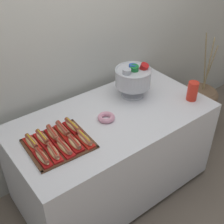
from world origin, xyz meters
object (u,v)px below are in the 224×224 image
at_px(hot_dog_3, 75,143).
at_px(floor_vase, 196,111).
at_px(hot_dog_2, 64,148).
at_px(donut, 106,117).
at_px(serving_tray, 59,144).
at_px(hot_dog_1, 53,152).
at_px(hot_dog_6, 42,138).
at_px(cup_stack, 192,91).
at_px(hot_dog_0, 42,157).
at_px(hot_dog_7, 53,134).
at_px(hot_dog_4, 85,139).
at_px(punch_bowl, 133,77).
at_px(hot_dog_9, 73,126).
at_px(buffet_table, 112,152).
at_px(hot_dog_8, 63,130).
at_px(hot_dog_5, 32,142).

bearing_deg(hot_dog_3, floor_vase, 7.90).
xyz_separation_m(hot_dog_2, donut, (0.42, 0.11, -0.02)).
xyz_separation_m(serving_tray, donut, (0.41, 0.03, 0.01)).
bearing_deg(hot_dog_1, floor_vase, 7.00).
xyz_separation_m(hot_dog_3, donut, (0.34, 0.12, -0.01)).
height_order(hot_dog_3, hot_dog_6, hot_dog_6).
relative_size(floor_vase, hot_dog_1, 6.08).
bearing_deg(cup_stack, hot_dog_0, 175.79).
bearing_deg(hot_dog_2, cup_stack, -4.40).
xyz_separation_m(hot_dog_0, hot_dog_6, (0.08, 0.16, 0.00)).
distance_m(serving_tray, hot_dog_7, 0.09).
relative_size(hot_dog_4, punch_bowl, 0.62).
xyz_separation_m(hot_dog_3, hot_dog_6, (-0.14, 0.17, 0.00)).
distance_m(serving_tray, punch_bowl, 0.82).
bearing_deg(hot_dog_9, punch_bowl, 8.30).
bearing_deg(hot_dog_7, serving_tray, -92.80).
height_order(hot_dog_4, hot_dog_7, hot_dog_7).
bearing_deg(hot_dog_4, buffet_table, 21.14).
height_order(buffet_table, serving_tray, serving_tray).
bearing_deg(hot_dog_7, hot_dog_0, -135.07).
distance_m(buffet_table, hot_dog_0, 0.75).
distance_m(buffet_table, hot_dog_2, 0.64).
height_order(buffet_table, hot_dog_8, hot_dog_8).
distance_m(hot_dog_9, cup_stack, 1.00).
xyz_separation_m(hot_dog_4, hot_dog_6, (-0.22, 0.18, 0.00)).
xyz_separation_m(serving_tray, punch_bowl, (0.78, 0.17, 0.16)).
relative_size(floor_vase, hot_dog_9, 6.08).
bearing_deg(serving_tray, floor_vase, 4.69).
bearing_deg(floor_vase, hot_dog_1, -173.00).
height_order(hot_dog_4, hot_dog_8, hot_dog_8).
height_order(hot_dog_4, hot_dog_5, same).
xyz_separation_m(punch_bowl, donut, (-0.37, -0.14, -0.15)).
relative_size(serving_tray, donut, 3.30).
bearing_deg(floor_vase, hot_dog_9, -177.63).
bearing_deg(buffet_table, hot_dog_2, -165.94).
bearing_deg(hot_dog_3, hot_dog_5, 140.95).
bearing_deg(floor_vase, hot_dog_2, -172.57).
xyz_separation_m(hot_dog_5, hot_dog_7, (0.15, -0.01, 0.00)).
xyz_separation_m(hot_dog_5, hot_dog_6, (0.07, -0.00, 0.00)).
distance_m(buffet_table, donut, 0.39).
relative_size(serving_tray, hot_dog_6, 2.44).
bearing_deg(hot_dog_3, hot_dog_1, 177.20).
xyz_separation_m(hot_dog_7, punch_bowl, (0.78, 0.08, 0.13)).
distance_m(serving_tray, hot_dog_5, 0.17).
bearing_deg(floor_vase, hot_dog_7, -178.09).
height_order(hot_dog_4, hot_dog_6, hot_dog_6).
bearing_deg(hot_dog_3, hot_dog_6, 129.48).
bearing_deg(donut, hot_dog_4, -155.58).
bearing_deg(punch_bowl, hot_dog_9, -171.70).
xyz_separation_m(hot_dog_4, punch_bowl, (0.64, 0.26, 0.14)).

